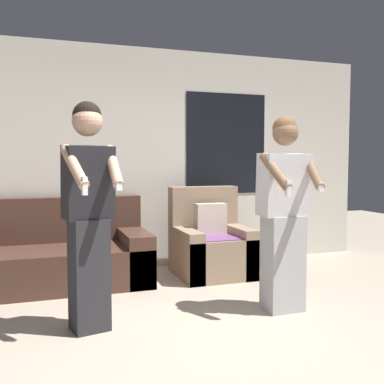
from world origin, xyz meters
The scene contains 6 objects.
ground_plane centered at (0.00, 0.00, 0.00)m, with size 14.00×14.00×0.00m, color tan.
wall_back centered at (0.02, 2.64, 1.35)m, with size 6.19×0.07×2.70m.
couch centered at (-0.96, 2.14, 0.30)m, with size 1.86×0.97×0.92m.
armchair centered at (0.72, 2.01, 0.34)m, with size 0.83×0.82×1.01m.
person_left centered at (-0.81, 0.70, 0.94)m, with size 0.45×0.52×1.78m.
person_right centered at (0.86, 0.62, 0.87)m, with size 0.51×0.47×1.71m.
Camera 1 is at (-1.17, -2.81, 1.33)m, focal length 42.00 mm.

